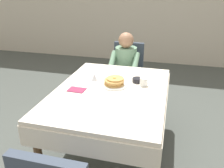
{
  "coord_description": "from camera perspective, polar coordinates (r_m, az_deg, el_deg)",
  "views": [
    {
      "loc": [
        0.56,
        -2.07,
        1.73
      ],
      "look_at": [
        0.0,
        0.03,
        0.79
      ],
      "focal_mm": 37.55,
      "sensor_mm": 36.0,
      "label": 1
    }
  ],
  "objects": [
    {
      "name": "ground_plane",
      "position": [
        2.75,
        -0.28,
        -15.54
      ],
      "size": [
        14.0,
        14.0,
        0.0
      ],
      "primitive_type": "plane",
      "color": "#474C47"
    },
    {
      "name": "dining_table_main",
      "position": [
        2.4,
        -0.31,
        -3.35
      ],
      "size": [
        1.12,
        1.52,
        0.74
      ],
      "color": "silver",
      "rests_on": "ground"
    },
    {
      "name": "chair_diner",
      "position": [
        3.51,
        3.71,
        3.34
      ],
      "size": [
        0.44,
        0.45,
        0.93
      ],
      "rotation": [
        0.0,
        0.0,
        3.14
      ],
      "color": "#384251",
      "rests_on": "ground"
    },
    {
      "name": "diner_person",
      "position": [
        3.32,
        3.25,
        4.69
      ],
      "size": [
        0.4,
        0.43,
        1.12
      ],
      "rotation": [
        0.0,
        0.0,
        3.14
      ],
      "color": "gray",
      "rests_on": "ground"
    },
    {
      "name": "plate_breakfast",
      "position": [
        2.45,
        0.56,
        -0.21
      ],
      "size": [
        0.28,
        0.28,
        0.02
      ],
      "primitive_type": "cylinder",
      "color": "white",
      "rests_on": "dining_table_main"
    },
    {
      "name": "breakfast_stack",
      "position": [
        2.43,
        0.55,
        0.66
      ],
      "size": [
        0.21,
        0.21,
        0.08
      ],
      "color": "tan",
      "rests_on": "plate_breakfast"
    },
    {
      "name": "cup_coffee",
      "position": [
        2.46,
        7.71,
        0.53
      ],
      "size": [
        0.11,
        0.08,
        0.08
      ],
      "color": "white",
      "rests_on": "dining_table_main"
    },
    {
      "name": "bowl_butter",
      "position": [
        2.55,
        6.2,
        0.95
      ],
      "size": [
        0.11,
        0.11,
        0.04
      ],
      "primitive_type": "cylinder",
      "color": "black",
      "rests_on": "dining_table_main"
    },
    {
      "name": "syrup_pitcher",
      "position": [
        2.58,
        -4.3,
        1.66
      ],
      "size": [
        0.08,
        0.08,
        0.07
      ],
      "color": "silver",
      "rests_on": "dining_table_main"
    },
    {
      "name": "fork_left_of_plate",
      "position": [
        2.49,
        -3.8,
        -0.06
      ],
      "size": [
        0.02,
        0.18,
        0.0
      ],
      "primitive_type": "cube",
      "rotation": [
        0.0,
        0.0,
        1.61
      ],
      "color": "silver",
      "rests_on": "dining_table_main"
    },
    {
      "name": "knife_right_of_plate",
      "position": [
        2.4,
        4.85,
        -0.98
      ],
      "size": [
        0.03,
        0.2,
        0.0
      ],
      "primitive_type": "cube",
      "rotation": [
        0.0,
        0.0,
        1.5
      ],
      "color": "silver",
      "rests_on": "dining_table_main"
    },
    {
      "name": "spoon_near_edge",
      "position": [
        2.2,
        -1.11,
        -3.26
      ],
      "size": [
        0.15,
        0.03,
        0.0
      ],
      "primitive_type": "cube",
      "rotation": [
        0.0,
        0.0,
        0.11
      ],
      "color": "silver",
      "rests_on": "dining_table_main"
    },
    {
      "name": "napkin_folded",
      "position": [
        2.38,
        -8.58,
        -1.4
      ],
      "size": [
        0.17,
        0.13,
        0.01
      ],
      "primitive_type": "cube",
      "rotation": [
        0.0,
        0.0,
        -0.04
      ],
      "color": "#8C2D4C",
      "rests_on": "dining_table_main"
    }
  ]
}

